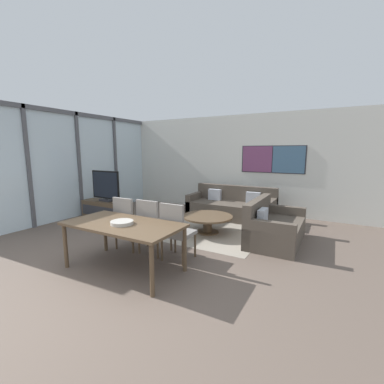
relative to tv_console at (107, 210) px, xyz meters
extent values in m
plane|color=brown|center=(2.48, -2.74, -0.23)|extent=(24.00, 24.00, 0.00)
cube|color=silver|center=(2.48, 2.56, 1.17)|extent=(7.76, 0.06, 2.80)
cube|color=#2D2D33|center=(3.70, 2.53, 1.32)|extent=(1.71, 0.01, 0.75)
cube|color=#753D66|center=(3.28, 2.52, 1.32)|extent=(0.82, 0.02, 0.71)
cube|color=#426684|center=(4.11, 2.52, 1.32)|extent=(0.82, 0.02, 0.71)
cube|color=silver|center=(-0.90, -0.09, 1.17)|extent=(0.02, 5.31, 2.80)
cube|color=#515156|center=(-0.87, -0.09, 2.52)|extent=(0.07, 5.31, 0.10)
cube|color=#515156|center=(-0.87, -1.42, 1.17)|extent=(0.07, 0.08, 2.80)
cube|color=#515156|center=(-0.87, -0.09, 1.17)|extent=(0.07, 0.08, 2.80)
cube|color=#515156|center=(-0.87, 1.24, 1.17)|extent=(0.07, 0.08, 2.80)
cube|color=gray|center=(2.86, 0.21, -0.23)|extent=(2.31, 1.93, 0.01)
cube|color=brown|center=(0.00, 0.00, 0.00)|extent=(1.43, 0.45, 0.47)
cube|color=#2D2D33|center=(0.00, -0.23, 0.00)|extent=(1.32, 0.01, 0.26)
cube|color=#2D2D33|center=(0.00, 0.00, 0.26)|extent=(0.36, 0.20, 0.05)
cube|color=#2D2D33|center=(0.00, 0.00, 0.32)|extent=(0.06, 0.03, 0.08)
cube|color=black|center=(0.00, 0.00, 0.67)|extent=(0.93, 0.04, 0.73)
cube|color=black|center=(0.00, -0.02, 0.67)|extent=(0.86, 0.01, 0.66)
cube|color=#51473D|center=(2.86, 1.61, -0.02)|extent=(2.26, 0.90, 0.42)
cube|color=#51473D|center=(2.86, 1.98, 0.19)|extent=(2.26, 0.16, 0.84)
cube|color=#51473D|center=(1.80, 1.61, 0.07)|extent=(0.14, 0.90, 0.60)
cube|color=#51473D|center=(3.92, 1.61, 0.07)|extent=(0.14, 0.90, 0.60)
cube|color=#B2B7C1|center=(2.32, 1.80, 0.34)|extent=(0.36, 0.12, 0.30)
cube|color=#B2B7C1|center=(3.41, 1.80, 0.34)|extent=(0.36, 0.12, 0.30)
cube|color=#51473D|center=(4.30, 0.32, -0.02)|extent=(0.90, 1.53, 0.42)
cube|color=#51473D|center=(3.92, 0.32, 0.19)|extent=(0.16, 1.53, 0.84)
cube|color=#51473D|center=(4.30, -0.38, 0.07)|extent=(0.90, 0.14, 0.60)
cube|color=#51473D|center=(4.30, 1.01, 0.07)|extent=(0.90, 0.14, 0.60)
cube|color=#B2B7C1|center=(4.10, -0.03, 0.34)|extent=(0.12, 0.36, 0.30)
cylinder|color=brown|center=(2.86, 0.21, -0.22)|extent=(0.49, 0.49, 0.03)
cylinder|color=brown|center=(2.86, 0.21, -0.06)|extent=(0.20, 0.20, 0.35)
cylinder|color=brown|center=(2.86, 0.21, 0.13)|extent=(1.09, 1.09, 0.04)
cube|color=brown|center=(2.53, -1.99, 0.47)|extent=(1.78, 0.90, 0.04)
cylinder|color=brown|center=(1.70, -2.38, 0.11)|extent=(0.06, 0.06, 0.68)
cylinder|color=brown|center=(3.36, -2.38, 0.11)|extent=(0.06, 0.06, 0.68)
cylinder|color=brown|center=(1.70, -1.60, 0.11)|extent=(0.06, 0.06, 0.68)
cylinder|color=brown|center=(3.36, -1.60, 0.11)|extent=(0.06, 0.06, 0.68)
cube|color=gray|center=(2.02, -1.26, 0.21)|extent=(0.46, 0.46, 0.06)
cube|color=gray|center=(2.02, -1.46, 0.49)|extent=(0.42, 0.05, 0.50)
cylinder|color=brown|center=(1.82, -1.46, -0.03)|extent=(0.04, 0.04, 0.41)
cylinder|color=brown|center=(2.22, -1.46, -0.03)|extent=(0.04, 0.04, 0.41)
cylinder|color=brown|center=(1.82, -1.06, -0.03)|extent=(0.04, 0.04, 0.41)
cylinder|color=brown|center=(2.22, -1.06, -0.03)|extent=(0.04, 0.04, 0.41)
cube|color=gray|center=(2.53, -1.22, 0.21)|extent=(0.46, 0.46, 0.06)
cube|color=gray|center=(2.53, -1.43, 0.49)|extent=(0.42, 0.05, 0.50)
cylinder|color=brown|center=(2.33, -1.42, -0.03)|extent=(0.04, 0.04, 0.41)
cylinder|color=brown|center=(2.73, -1.42, -0.03)|extent=(0.04, 0.04, 0.41)
cylinder|color=brown|center=(2.33, -1.02, -0.03)|extent=(0.04, 0.04, 0.41)
cylinder|color=brown|center=(2.73, -1.02, -0.03)|extent=(0.04, 0.04, 0.41)
cube|color=gray|center=(3.04, -1.26, 0.21)|extent=(0.46, 0.46, 0.06)
cube|color=gray|center=(3.04, -1.47, 0.49)|extent=(0.42, 0.05, 0.50)
cylinder|color=brown|center=(2.84, -1.46, -0.03)|extent=(0.04, 0.04, 0.41)
cylinder|color=brown|center=(3.24, -1.46, -0.03)|extent=(0.04, 0.04, 0.41)
cylinder|color=brown|center=(2.84, -1.06, -0.03)|extent=(0.04, 0.04, 0.41)
cylinder|color=brown|center=(3.24, -1.06, -0.03)|extent=(0.04, 0.04, 0.41)
cylinder|color=#B7B2A8|center=(2.56, -2.04, 0.51)|extent=(0.33, 0.33, 0.05)
torus|color=#B7B2A8|center=(2.56, -2.04, 0.53)|extent=(0.33, 0.33, 0.02)
camera|label=1|loc=(5.21, -4.70, 1.55)|focal=24.00mm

